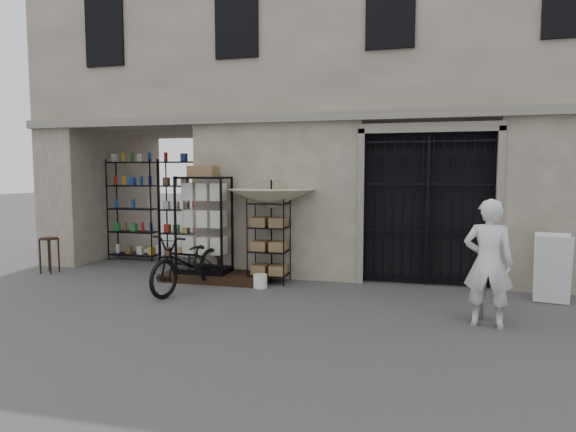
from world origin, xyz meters
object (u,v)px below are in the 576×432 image
(market_umbrella, at_px, (271,194))
(steel_bollard, at_px, (479,292))
(display_cabinet, at_px, (204,230))
(shopkeeper, at_px, (486,326))
(bicycle, at_px, (190,290))
(wooden_stool, at_px, (49,254))
(white_bucket, at_px, (260,281))
(easel_sign, at_px, (552,268))
(wire_rack, at_px, (269,241))

(market_umbrella, relative_size, steel_bollard, 3.02)
(display_cabinet, xyz_separation_m, market_umbrella, (1.36, 0.18, 0.73))
(shopkeeper, bearing_deg, market_umbrella, -18.40)
(steel_bollard, relative_size, shopkeeper, 0.45)
(bicycle, height_order, steel_bollard, bicycle)
(market_umbrella, xyz_separation_m, wooden_stool, (-4.89, -0.37, -1.35))
(white_bucket, height_order, easel_sign, easel_sign)
(market_umbrella, xyz_separation_m, easel_sign, (4.94, -0.42, -1.17))
(wire_rack, xyz_separation_m, market_umbrella, (0.03, 0.08, 0.94))
(display_cabinet, bearing_deg, wooden_stool, -177.74)
(bicycle, height_order, shopkeeper, bicycle)
(white_bucket, bearing_deg, wooden_stool, 177.91)
(steel_bollard, bearing_deg, easel_sign, 43.59)
(display_cabinet, distance_m, wooden_stool, 3.59)
(shopkeeper, relative_size, easel_sign, 1.59)
(white_bucket, bearing_deg, shopkeeper, -20.43)
(wooden_stool, bearing_deg, shopkeeper, -10.44)
(bicycle, height_order, wooden_stool, bicycle)
(bicycle, relative_size, shopkeeper, 1.13)
(white_bucket, bearing_deg, market_umbrella, 82.97)
(display_cabinet, bearing_deg, white_bucket, -16.70)
(white_bucket, distance_m, shopkeeper, 4.04)
(display_cabinet, xyz_separation_m, bicycle, (0.09, -0.89, -1.02))
(wooden_stool, xyz_separation_m, steel_bollard, (8.53, -1.29, -0.00))
(display_cabinet, relative_size, market_umbrella, 0.86)
(white_bucket, height_order, wooden_stool, wooden_stool)
(bicycle, bearing_deg, white_bucket, 36.14)
(bicycle, relative_size, wooden_stool, 2.64)
(white_bucket, bearing_deg, easel_sign, 1.45)
(wooden_stool, bearing_deg, bicycle, -10.94)
(market_umbrella, distance_m, bicycle, 2.41)
(wooden_stool, height_order, easel_sign, easel_sign)
(display_cabinet, height_order, shopkeeper, display_cabinet)
(shopkeeper, bearing_deg, wooden_stool, -1.08)
(market_umbrella, bearing_deg, steel_bollard, -24.46)
(market_umbrella, xyz_separation_m, white_bucket, (-0.07, -0.55, -1.63))
(display_cabinet, bearing_deg, market_umbrella, 6.70)
(display_cabinet, height_order, white_bucket, display_cabinet)
(wire_rack, height_order, market_umbrella, market_umbrella)
(wire_rack, xyz_separation_m, bicycle, (-1.24, -0.99, -0.82))
(white_bucket, height_order, shopkeeper, white_bucket)
(wooden_stool, relative_size, steel_bollard, 0.95)
(market_umbrella, bearing_deg, easel_sign, -4.84)
(wooden_stool, bearing_deg, display_cabinet, 3.09)
(shopkeeper, bearing_deg, easel_sign, -119.33)
(white_bucket, distance_m, wooden_stool, 4.83)
(bicycle, bearing_deg, wire_rack, 51.07)
(wooden_stool, height_order, steel_bollard, steel_bollard)
(steel_bollard, bearing_deg, display_cabinet, 163.53)
(display_cabinet, height_order, market_umbrella, market_umbrella)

